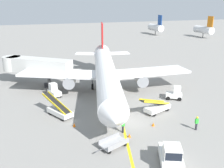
% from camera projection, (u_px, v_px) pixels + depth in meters
% --- Properties ---
extents(ground_plane, '(300.00, 300.00, 0.00)m').
position_uv_depth(ground_plane, '(131.00, 121.00, 30.50)').
color(ground_plane, gray).
extents(taxi_line_yellow, '(20.44, 77.50, 0.01)m').
position_uv_depth(taxi_line_yellow, '(118.00, 106.00, 35.03)').
color(taxi_line_yellow, yellow).
rests_on(taxi_line_yellow, ground).
extents(airliner, '(27.89, 34.87, 10.10)m').
position_uv_depth(airliner, '(106.00, 72.00, 39.50)').
color(airliner, white).
rests_on(airliner, ground).
extents(jet_bridge, '(11.66, 9.78, 4.85)m').
position_uv_depth(jet_bridge, '(32.00, 65.00, 43.13)').
color(jet_bridge, beige).
rests_on(jet_bridge, ground).
extents(pushback_tug, '(3.19, 4.06, 2.20)m').
position_uv_depth(pushback_tug, '(171.00, 155.00, 22.09)').
color(pushback_tug, silver).
rests_on(pushback_tug, ground).
extents(baggage_tug_near_wing, '(2.73, 2.35, 2.10)m').
position_uv_depth(baggage_tug_near_wing, '(175.00, 94.00, 37.20)').
color(baggage_tug_near_wing, silver).
rests_on(baggage_tug_near_wing, ground).
extents(baggage_tug_by_cargo_door, '(2.00, 2.69, 2.10)m').
position_uv_depth(baggage_tug_by_cargo_door, '(54.00, 91.00, 38.38)').
color(baggage_tug_by_cargo_door, silver).
rests_on(baggage_tug_by_cargo_door, ground).
extents(belt_loader_forward_hold, '(3.50, 4.99, 2.59)m').
position_uv_depth(belt_loader_forward_hold, '(59.00, 110.00, 31.76)').
color(belt_loader_forward_hold, silver).
rests_on(belt_loader_forward_hold, ground).
extents(belt_loader_aft_hold, '(5.14, 2.84, 2.59)m').
position_uv_depth(belt_loader_aft_hold, '(157.00, 107.00, 32.84)').
color(belt_loader_aft_hold, silver).
rests_on(belt_loader_aft_hold, ground).
extents(baggage_cart_loaded, '(3.79, 2.46, 0.94)m').
position_uv_depth(baggage_cart_loaded, '(114.00, 143.00, 24.94)').
color(baggage_cart_loaded, '#A5A5A8').
rests_on(baggage_cart_loaded, ground).
extents(ground_crew_marshaller, '(0.36, 0.24, 1.70)m').
position_uv_depth(ground_crew_marshaller, '(197.00, 123.00, 28.23)').
color(ground_crew_marshaller, '#26262D').
rests_on(ground_crew_marshaller, ground).
extents(ground_crew_wing_walker, '(0.36, 0.24, 1.70)m').
position_uv_depth(ground_crew_wing_walker, '(123.00, 125.00, 27.62)').
color(ground_crew_wing_walker, '#26262D').
rests_on(ground_crew_wing_walker, ground).
extents(safety_cone_nose_left, '(0.36, 0.36, 0.44)m').
position_uv_depth(safety_cone_nose_left, '(153.00, 124.00, 29.33)').
color(safety_cone_nose_left, orange).
rests_on(safety_cone_nose_left, ground).
extents(safety_cone_nose_right, '(0.36, 0.36, 0.44)m').
position_uv_depth(safety_cone_nose_right, '(129.00, 135.00, 26.87)').
color(safety_cone_nose_right, orange).
rests_on(safety_cone_nose_right, ground).
extents(safety_cone_wingtip_left, '(0.36, 0.36, 0.44)m').
position_uv_depth(safety_cone_wingtip_left, '(74.00, 125.00, 29.17)').
color(safety_cone_wingtip_left, orange).
rests_on(safety_cone_wingtip_left, ground).
extents(distant_aircraft_mid_left, '(3.00, 10.10, 8.80)m').
position_uv_depth(distant_aircraft_mid_left, '(156.00, 27.00, 111.55)').
color(distant_aircraft_mid_left, silver).
rests_on(distant_aircraft_mid_left, ground).
extents(distant_aircraft_mid_right, '(3.00, 10.10, 8.80)m').
position_uv_depth(distant_aircraft_mid_right, '(204.00, 30.00, 102.73)').
color(distant_aircraft_mid_right, silver).
rests_on(distant_aircraft_mid_right, ground).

